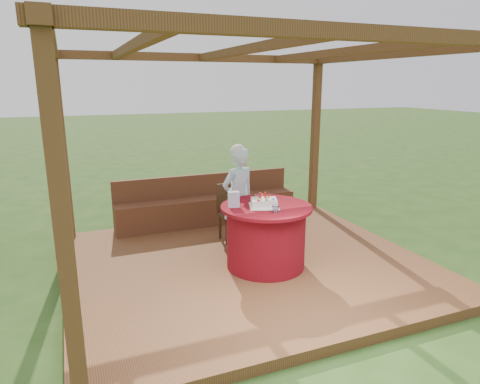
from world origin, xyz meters
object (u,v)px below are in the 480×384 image
object	(u,v)px
chair	(232,210)
gift_bag	(234,199)
drinking_glass	(275,209)
elderly_woman	(238,196)
table	(266,236)
bench	(207,207)
birthday_cake	(264,203)

from	to	relation	value
chair	gift_bag	xyz separation A→B (m)	(-0.34, -0.97, 0.45)
drinking_glass	elderly_woman	bearing A→B (deg)	92.80
table	gift_bag	xyz separation A→B (m)	(-0.39, 0.11, 0.49)
chair	drinking_glass	world-z (taller)	drinking_glass
bench	drinking_glass	xyz separation A→B (m)	(0.14, -2.23, 0.58)
bench	chair	world-z (taller)	chair
bench	gift_bag	size ratio (longest dim) A/B	15.61
bench	table	size ratio (longest dim) A/B	2.64
table	drinking_glass	world-z (taller)	drinking_glass
bench	table	bearing A→B (deg)	-85.31
table	birthday_cake	size ratio (longest dim) A/B	2.52
bench	chair	size ratio (longest dim) A/B	3.58
drinking_glass	birthday_cake	bearing A→B (deg)	94.31
drinking_glass	table	bearing A→B (deg)	86.23
chair	drinking_glass	bearing A→B (deg)	-88.59
table	drinking_glass	distance (m)	0.52
chair	birthday_cake	world-z (taller)	birthday_cake
gift_bag	chair	bearing A→B (deg)	83.47
gift_bag	drinking_glass	bearing A→B (deg)	-33.76
birthday_cake	drinking_glass	size ratio (longest dim) A/B	4.99
bench	drinking_glass	bearing A→B (deg)	-86.40
birthday_cake	bench	bearing A→B (deg)	93.50
table	chair	world-z (taller)	chair
table	elderly_woman	distance (m)	0.84
gift_bag	table	bearing A→B (deg)	-2.21
table	drinking_glass	bearing A→B (deg)	-93.77
elderly_woman	chair	bearing A→B (deg)	86.64
chair	bench	bearing A→B (deg)	97.03
chair	gift_bag	bearing A→B (deg)	-109.28
bench	chair	xyz separation A→B (m)	(0.11, -0.87, 0.19)
chair	birthday_cake	distance (m)	1.16
bench	table	world-z (taller)	table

